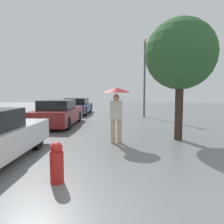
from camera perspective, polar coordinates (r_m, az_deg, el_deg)
ground_plane at (r=3.15m, az=4.47°, el=-26.41°), size 60.00×60.00×0.00m
pedestrian at (r=6.94m, az=1.12°, el=3.03°), size 0.93×0.93×1.79m
parked_car_middle at (r=10.97m, az=-13.83°, el=-0.36°), size 1.67×4.17×1.25m
parked_car_farthest at (r=16.22m, az=-9.06°, el=1.47°), size 1.73×4.26×1.17m
tree at (r=7.85m, az=17.45°, el=14.10°), size 2.36×2.36×4.08m
street_lamp at (r=14.44m, az=8.53°, el=10.83°), size 0.29×0.29×5.06m
fire_hydrant at (r=4.18m, az=-14.22°, el=-12.69°), size 0.25×0.25×0.76m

